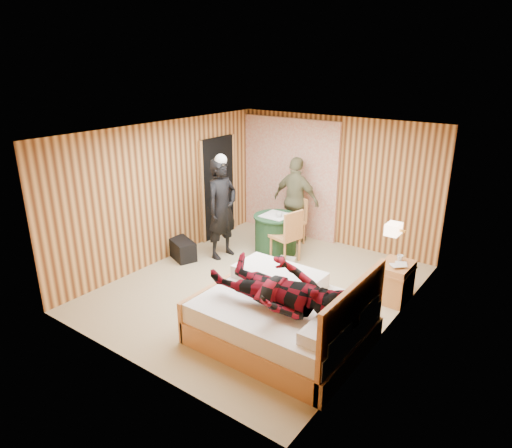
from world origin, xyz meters
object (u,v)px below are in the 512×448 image
Objects in this scene: nightstand at (395,281)px; round_table at (276,234)px; chair_far at (296,217)px; duffel_bag at (182,249)px; bed at (285,318)px; chair_near at (289,233)px; wall_lamp at (394,229)px; woman_standing at (222,209)px; man_at_table at (296,200)px; man_on_bed at (278,279)px.

round_table reaches higher than nightstand.
chair_far is 1.50× the size of duffel_bag.
bed is 2.05m from nightstand.
chair_near reaches higher than chair_far.
chair_near is (-1.28, 2.11, 0.25)m from bed.
bed reaches higher than duffel_bag.
wall_lamp is at bearing 86.23° from chair_near.
woman_standing is (-2.43, 1.64, 0.60)m from bed.
woman_standing is at bearing 65.38° from man_at_table.
bed is 3.56m from man_at_table.
chair_far is 0.54× the size of man_at_table.
woman_standing is at bearing -134.20° from round_table.
nightstand is 0.35× the size of man_on_bed.
chair_near is 0.56× the size of man_on_bed.
man_at_table is at bearing -141.50° from chair_near.
wall_lamp is 0.15× the size of man_at_table.
round_table is (-2.48, 0.45, 0.07)m from nightstand.
man_on_bed is at bearing -1.91° from duffel_bag.
woman_standing reaches higher than nightstand.
man_on_bed reaches higher than wall_lamp.
bed is 1.22× the size of man_at_table.
wall_lamp is at bearing 61.26° from bed.
round_table is 0.46× the size of woman_standing.
chair_far is at bearing 155.46° from nightstand.
round_table is 0.85× the size of chair_near.
nightstand is 2.70m from chair_far.
round_table is 0.91× the size of chair_far.
nightstand is (0.76, 1.91, -0.02)m from bed.
duffel_bag is (-1.69, -1.01, -0.40)m from chair_near.
chair_near is (0.41, -0.91, 0.04)m from chair_far.
wall_lamp is 0.31× the size of round_table.
wall_lamp reaches higher than chair_near.
woman_standing is (-3.19, -0.27, 0.62)m from nightstand.
wall_lamp is 2.84m from round_table.
man_on_bed reaches higher than nightstand.
nightstand is at bearing 34.22° from duffel_bag.
chair_far is 0.50× the size of woman_standing.
nightstand is at bearing 97.82° from chair_near.
chair_far reaches higher than round_table.
wall_lamp is at bearing 149.10° from man_at_table.
bed is 3.37× the size of duffel_bag.
round_table is (-1.72, 2.36, 0.05)m from bed.
nightstand is 0.36× the size of man_at_table.
man_at_table is at bearing 154.93° from nightstand.
bed is at bearing -53.88° from round_table.
man_on_bed reaches higher than chair_near.
wall_lamp is at bearing 65.44° from man_on_bed.
bed is at bearing 120.88° from man_at_table.
chair_near is (0.44, -0.25, 0.20)m from round_table.
nightstand is 2.07m from chair_near.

